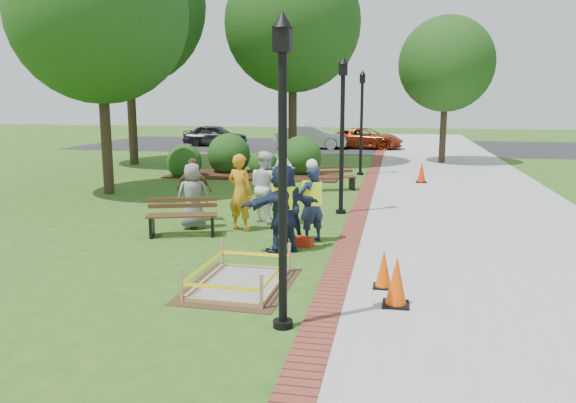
% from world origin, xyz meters
% --- Properties ---
extents(ground, '(100.00, 100.00, 0.00)m').
position_xyz_m(ground, '(0.00, 0.00, 0.00)').
color(ground, '#285116').
rests_on(ground, ground).
extents(sidewalk, '(6.00, 60.00, 0.02)m').
position_xyz_m(sidewalk, '(5.00, 10.00, 0.01)').
color(sidewalk, '#9E9E99').
rests_on(sidewalk, ground).
extents(brick_edging, '(0.50, 60.00, 0.03)m').
position_xyz_m(brick_edging, '(1.75, 10.00, 0.01)').
color(brick_edging, maroon).
rests_on(brick_edging, ground).
extents(mulch_bed, '(7.00, 3.00, 0.05)m').
position_xyz_m(mulch_bed, '(-3.00, 12.00, 0.02)').
color(mulch_bed, '#381E0F').
rests_on(mulch_bed, ground).
extents(parking_lot, '(36.00, 12.00, 0.01)m').
position_xyz_m(parking_lot, '(0.00, 27.00, 0.00)').
color(parking_lot, black).
rests_on(parking_lot, ground).
extents(wet_concrete_pad, '(1.78, 2.36, 0.55)m').
position_xyz_m(wet_concrete_pad, '(0.18, -1.43, 0.23)').
color(wet_concrete_pad, '#47331E').
rests_on(wet_concrete_pad, ground).
extents(bench_near, '(1.68, 0.97, 0.87)m').
position_xyz_m(bench_near, '(-2.10, 1.73, 0.28)').
color(bench_near, '#4D2E1A').
rests_on(bench_near, ground).
extents(bench_far, '(1.58, 1.06, 0.82)m').
position_xyz_m(bench_far, '(0.62, 8.85, 0.26)').
color(bench_far, '#50301B').
rests_on(bench_far, ground).
extents(cone_front, '(0.41, 0.41, 0.80)m').
position_xyz_m(cone_front, '(2.80, -1.90, 0.39)').
color(cone_front, black).
rests_on(cone_front, ground).
extents(cone_back, '(0.34, 0.34, 0.67)m').
position_xyz_m(cone_back, '(2.58, -1.09, 0.32)').
color(cone_back, black).
rests_on(cone_back, ground).
extents(cone_far, '(0.40, 0.40, 0.79)m').
position_xyz_m(cone_far, '(3.65, 11.18, 0.38)').
color(cone_far, black).
rests_on(cone_far, ground).
extents(toolbox, '(0.46, 0.32, 0.21)m').
position_xyz_m(toolbox, '(0.80, 1.33, 0.10)').
color(toolbox, '#AD210D').
rests_on(toolbox, ground).
extents(lamp_near, '(0.28, 0.28, 4.26)m').
position_xyz_m(lamp_near, '(1.25, -3.00, 2.48)').
color(lamp_near, black).
rests_on(lamp_near, ground).
extents(lamp_mid, '(0.28, 0.28, 4.26)m').
position_xyz_m(lamp_mid, '(1.25, 5.00, 2.48)').
color(lamp_mid, black).
rests_on(lamp_mid, ground).
extents(lamp_far, '(0.28, 0.28, 4.26)m').
position_xyz_m(lamp_far, '(1.25, 13.00, 2.48)').
color(lamp_far, black).
rests_on(lamp_far, ground).
extents(tree_left, '(5.67, 5.67, 8.61)m').
position_xyz_m(tree_left, '(-6.68, 6.74, 5.77)').
color(tree_left, '#3D2D1E').
rests_on(tree_left, ground).
extents(tree_back, '(6.35, 6.35, 9.73)m').
position_xyz_m(tree_back, '(-2.26, 16.43, 6.54)').
color(tree_back, '#3D2D1E').
rests_on(tree_back, ground).
extents(tree_right, '(4.53, 4.53, 7.00)m').
position_xyz_m(tree_right, '(4.88, 18.15, 4.73)').
color(tree_right, '#3D2D1E').
rests_on(tree_right, ground).
extents(tree_far, '(7.25, 7.25, 10.95)m').
position_xyz_m(tree_far, '(-9.69, 14.70, 7.31)').
color(tree_far, '#3D2D1E').
rests_on(tree_far, ground).
extents(shrub_a, '(1.42, 1.42, 1.42)m').
position_xyz_m(shrub_a, '(-5.74, 11.15, 0.00)').
color(shrub_a, '#1B4112').
rests_on(shrub_a, ground).
extents(shrub_b, '(1.81, 1.81, 1.81)m').
position_xyz_m(shrub_b, '(-4.31, 12.64, 0.00)').
color(shrub_b, '#1B4112').
rests_on(shrub_b, ground).
extents(shrub_c, '(1.15, 1.15, 1.15)m').
position_xyz_m(shrub_c, '(-2.64, 11.88, 0.00)').
color(shrub_c, '#1B4112').
rests_on(shrub_c, ground).
extents(shrub_d, '(1.73, 1.73, 1.73)m').
position_xyz_m(shrub_d, '(-1.22, 12.76, 0.00)').
color(shrub_d, '#1B4112').
rests_on(shrub_d, ground).
extents(shrub_e, '(0.88, 0.88, 0.88)m').
position_xyz_m(shrub_e, '(-2.78, 13.35, 0.00)').
color(shrub_e, '#1B4112').
rests_on(shrub_e, ground).
extents(casual_person_a, '(0.59, 0.48, 1.61)m').
position_xyz_m(casual_person_a, '(-2.12, 2.50, 0.81)').
color(casual_person_a, gray).
rests_on(casual_person_a, ground).
extents(casual_person_b, '(0.69, 0.56, 1.86)m').
position_xyz_m(casual_person_b, '(-0.92, 2.51, 0.93)').
color(casual_person_b, orange).
rests_on(casual_person_b, ground).
extents(casual_person_c, '(0.69, 0.65, 1.83)m').
position_xyz_m(casual_person_c, '(-0.57, 3.59, 0.91)').
color(casual_person_c, white).
rests_on(casual_person_c, ground).
extents(casual_person_d, '(0.53, 0.35, 1.63)m').
position_xyz_m(casual_person_d, '(-2.40, 3.32, 0.82)').
color(casual_person_d, brown).
rests_on(casual_person_d, ground).
extents(casual_person_e, '(0.55, 0.37, 1.64)m').
position_xyz_m(casual_person_e, '(-0.04, 3.34, 0.82)').
color(casual_person_e, '#374261').
rests_on(casual_person_e, ground).
extents(hivis_worker_a, '(0.70, 0.64, 1.99)m').
position_xyz_m(hivis_worker_a, '(0.46, 0.84, 0.98)').
color(hivis_worker_a, '#1B2848').
rests_on(hivis_worker_a, ground).
extents(hivis_worker_b, '(0.64, 0.62, 1.85)m').
position_xyz_m(hivis_worker_b, '(0.92, 1.77, 0.92)').
color(hivis_worker_b, '#1C264A').
rests_on(hivis_worker_b, ground).
extents(hivis_worker_c, '(0.62, 0.56, 1.79)m').
position_xyz_m(hivis_worker_c, '(0.37, 1.71, 0.89)').
color(hivis_worker_c, '#1B1C46').
rests_on(hivis_worker_c, ground).
extents(parked_car_a, '(2.09, 4.76, 1.55)m').
position_xyz_m(parked_car_a, '(-9.07, 25.18, 0.00)').
color(parked_car_a, '#28282B').
rests_on(parked_car_a, ground).
extents(parked_car_b, '(2.62, 5.09, 1.60)m').
position_xyz_m(parked_car_b, '(-2.62, 24.43, 0.00)').
color(parked_car_b, '#B1B1B6').
rests_on(parked_car_b, ground).
extents(parked_car_c, '(2.54, 4.54, 1.40)m').
position_xyz_m(parked_car_c, '(0.76, 25.20, 0.00)').
color(parked_car_c, '#9A2F13').
rests_on(parked_car_c, ground).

